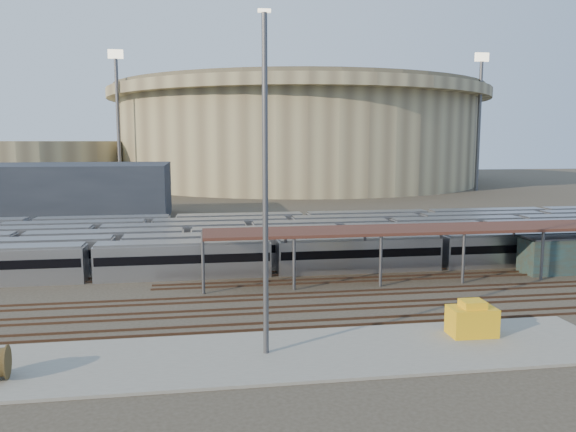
# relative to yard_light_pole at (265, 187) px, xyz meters

# --- Properties ---
(ground) EXTENTS (420.00, 420.00, 0.00)m
(ground) POSITION_rel_yard_light_pole_xyz_m (3.98, 14.71, -11.28)
(ground) COLOR #383026
(ground) RESTS_ON ground
(apron) EXTENTS (50.00, 9.00, 0.20)m
(apron) POSITION_rel_yard_light_pole_xyz_m (-1.02, -0.29, -11.18)
(apron) COLOR gray
(apron) RESTS_ON ground
(subway_trains) EXTENTS (128.53, 23.90, 3.60)m
(subway_trains) POSITION_rel_yard_light_pole_xyz_m (3.97, 33.21, -9.48)
(subway_trains) COLOR #A7A6AB
(subway_trains) RESTS_ON ground
(inspection_shed) EXTENTS (60.30, 6.00, 5.30)m
(inspection_shed) POSITION_rel_yard_light_pole_xyz_m (25.98, 18.71, -6.30)
(inspection_shed) COLOR #4E4E53
(inspection_shed) RESTS_ON ground
(empty_tracks) EXTENTS (170.00, 9.62, 0.18)m
(empty_tracks) POSITION_rel_yard_light_pole_xyz_m (3.98, 9.71, -11.19)
(empty_tracks) COLOR #4C3323
(empty_tracks) RESTS_ON ground
(stadium) EXTENTS (124.00, 124.00, 32.50)m
(stadium) POSITION_rel_yard_light_pole_xyz_m (28.98, 154.71, 5.19)
(stadium) COLOR tan
(stadium) RESTS_ON ground
(secondary_arena) EXTENTS (56.00, 56.00, 14.00)m
(secondary_arena) POSITION_rel_yard_light_pole_xyz_m (-56.02, 144.71, -4.28)
(secondary_arena) COLOR tan
(secondary_arena) RESTS_ON ground
(service_building) EXTENTS (42.00, 20.00, 10.00)m
(service_building) POSITION_rel_yard_light_pole_xyz_m (-31.02, 69.71, -6.28)
(service_building) COLOR #1E232D
(service_building) RESTS_ON ground
(floodlight_0) EXTENTS (4.00, 1.00, 38.40)m
(floodlight_0) POSITION_rel_yard_light_pole_xyz_m (-26.02, 124.71, 9.37)
(floodlight_0) COLOR #4E4E53
(floodlight_0) RESTS_ON ground
(floodlight_2) EXTENTS (4.00, 1.00, 38.40)m
(floodlight_2) POSITION_rel_yard_light_pole_xyz_m (73.98, 114.71, 9.37)
(floodlight_2) COLOR #4E4E53
(floodlight_2) RESTS_ON ground
(floodlight_3) EXTENTS (4.00, 1.00, 38.40)m
(floodlight_3) POSITION_rel_yard_light_pole_xyz_m (-6.02, 174.71, 9.37)
(floodlight_3) COLOR #4E4E53
(floodlight_3) RESTS_ON ground
(yard_light_pole) EXTENTS (0.81, 0.36, 21.99)m
(yard_light_pole) POSITION_rel_yard_light_pole_xyz_m (0.00, 0.00, 0.00)
(yard_light_pole) COLOR #4E4E53
(yard_light_pole) RESTS_ON apron
(yellow_equipment) EXTENTS (3.35, 2.14, 2.06)m
(yellow_equipment) POSITION_rel_yard_light_pole_xyz_m (15.12, 1.13, -10.05)
(yellow_equipment) COLOR gold
(yellow_equipment) RESTS_ON apron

